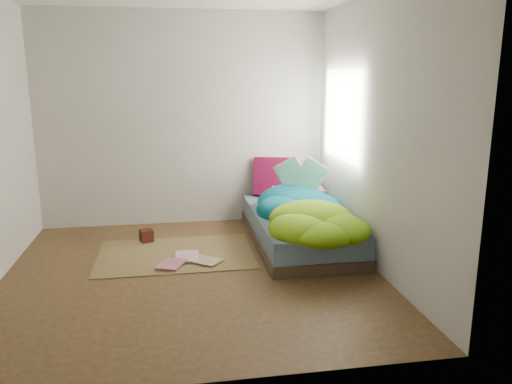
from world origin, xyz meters
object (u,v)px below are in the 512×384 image
(bed, at_px, (299,228))
(floor_book_a, at_px, (175,257))
(open_book, at_px, (301,166))
(wooden_box, at_px, (146,236))
(pillow_magenta, at_px, (273,177))
(floor_book_b, at_px, (161,263))

(bed, relative_size, floor_book_a, 6.11)
(open_book, height_order, floor_book_a, open_book)
(open_book, xyz_separation_m, wooden_box, (-1.77, 0.03, -0.75))
(pillow_magenta, xyz_separation_m, floor_book_b, (-1.40, -1.37, -0.55))
(floor_book_a, bearing_deg, pillow_magenta, 46.97)
(floor_book_b, bearing_deg, floor_book_a, 73.79)
(open_book, bearing_deg, bed, -88.18)
(open_book, relative_size, floor_book_b, 1.66)
(bed, distance_m, floor_book_a, 1.42)
(bed, xyz_separation_m, floor_book_b, (-1.51, -0.47, -0.14))
(bed, bearing_deg, wooden_box, 170.15)
(floor_book_a, bearing_deg, open_book, 24.58)
(pillow_magenta, height_order, floor_book_a, pillow_magenta)
(open_book, bearing_deg, floor_book_b, -136.85)
(bed, xyz_separation_m, open_book, (0.08, 0.26, 0.66))
(bed, height_order, open_book, open_book)
(open_book, xyz_separation_m, floor_book_b, (-1.59, -0.73, -0.81))
(wooden_box, distance_m, floor_book_a, 0.68)
(open_book, bearing_deg, floor_book_a, -139.99)
(bed, height_order, pillow_magenta, pillow_magenta)
(pillow_magenta, bearing_deg, bed, -67.93)
(bed, distance_m, wooden_box, 1.72)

